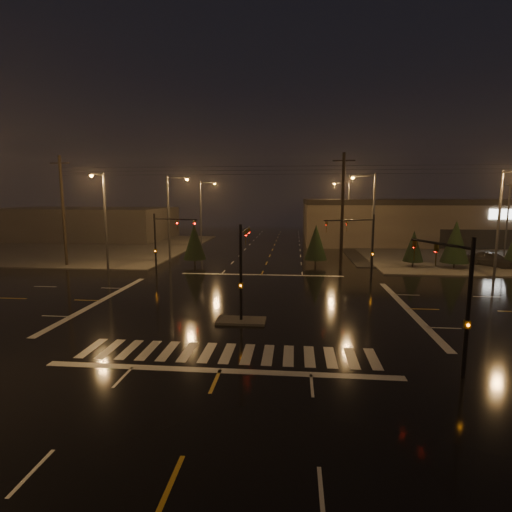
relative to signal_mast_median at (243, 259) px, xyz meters
name	(u,v)px	position (x,y,z in m)	size (l,w,h in m)	color
ground	(249,305)	(0.00, 3.07, -3.75)	(140.00, 140.00, 0.00)	black
sidewalk_ne	(489,252)	(30.00, 33.07, -3.69)	(36.00, 36.00, 0.12)	#423F3A
sidewalk_nw	(76,247)	(-30.00, 33.07, -3.69)	(36.00, 36.00, 0.12)	#423F3A
median_island	(241,321)	(0.00, -0.93, -3.68)	(3.00, 1.60, 0.15)	#423F3A
crosswalk	(227,353)	(0.00, -5.93, -3.75)	(15.00, 2.60, 0.01)	beige
stop_bar_near	(220,371)	(0.00, -7.93, -3.75)	(16.00, 0.50, 0.01)	beige
stop_bar_far	(261,275)	(0.00, 14.07, -3.75)	(16.00, 0.50, 0.01)	beige
retail_building	(477,219)	(35.00, 49.06, 0.09)	(60.20, 28.30, 7.20)	brown
commercial_block	(85,223)	(-35.00, 45.07, -0.95)	(30.00, 18.00, 5.60)	#433E3B
signal_mast_median	(243,259)	(0.00, 0.00, 0.00)	(0.25, 4.59, 6.00)	black
signal_mast_ne	(363,238)	(9.50, 13.21, 0.04)	(4.84, 1.86, 6.00)	black
signal_mast_nw	(164,236)	(-9.50, 13.21, 0.04)	(4.84, 1.86, 6.00)	black
signal_mast_se	(456,288)	(10.23, -6.68, -0.04)	(1.55, 3.87, 6.00)	black
streetlight_1	(171,213)	(-11.18, 21.07, 2.05)	(2.77, 0.32, 10.00)	#38383A
streetlight_2	(203,209)	(-11.18, 37.07, 2.05)	(2.77, 0.32, 10.00)	#38383A
streetlight_3	(371,214)	(11.18, 19.07, 2.05)	(2.77, 0.32, 10.00)	#38383A
streetlight_4	(347,209)	(11.18, 39.07, 2.05)	(2.77, 0.32, 10.00)	#38383A
streetlight_5	(104,215)	(-16.00, 14.26, 2.05)	(0.32, 2.77, 10.00)	#38383A
streetlight_6	(501,217)	(22.00, 14.26, 2.05)	(0.32, 2.77, 10.00)	#38383A
utility_pole_0	(63,211)	(-22.00, 17.07, 2.38)	(2.20, 0.32, 12.00)	black
utility_pole_1	(342,212)	(8.00, 17.07, 2.38)	(2.20, 0.32, 12.00)	black
conifer_0	(414,246)	(15.96, 19.61, -1.38)	(2.15, 2.15, 4.05)	black
conifer_1	(455,241)	(20.15, 19.39, -0.81)	(2.87, 2.87, 5.19)	black
conifer_3	(194,242)	(-7.91, 18.86, -1.08)	(2.53, 2.53, 4.65)	black
conifer_4	(316,242)	(5.55, 19.89, -1.11)	(2.49, 2.49, 4.59)	black
car_parked	(492,259)	(24.78, 21.09, -2.90)	(2.02, 5.01, 1.71)	black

